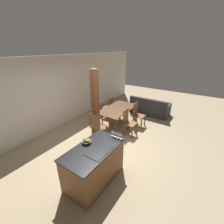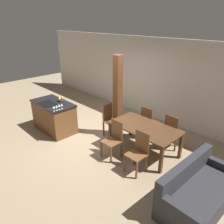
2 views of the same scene
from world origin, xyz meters
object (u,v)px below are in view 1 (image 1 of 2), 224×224
at_px(wine_glass_near, 121,135).
at_px(timber_post, 95,105).
at_px(fruit_bowl, 86,141).
at_px(dining_chair_far_left, 98,113).
at_px(dining_chair_far_right, 109,107).
at_px(wine_glass_far, 115,133).
at_px(dining_table, 118,110).
at_px(kitchen_island, 94,164).
at_px(wine_glass_end, 112,132).
at_px(couch, 150,108).
at_px(wine_glass_middle, 118,134).
at_px(dining_chair_near_left, 128,122).
at_px(dining_chair_head_end, 98,126).
at_px(dining_chair_near_right, 138,114).

height_order(wine_glass_near, timber_post, timber_post).
height_order(fruit_bowl, wine_glass_near, wine_glass_near).
xyz_separation_m(fruit_bowl, dining_chair_far_left, (2.22, 1.47, -0.47)).
distance_m(fruit_bowl, dining_chair_far_right, 3.39).
height_order(wine_glass_far, dining_table, wine_glass_far).
xyz_separation_m(kitchen_island, dining_chair_far_right, (3.09, 1.73, 0.04)).
height_order(kitchen_island, wine_glass_end, wine_glass_end).
bearing_deg(dining_table, couch, -20.61).
xyz_separation_m(wine_glass_middle, timber_post, (0.91, 1.44, 0.14)).
bearing_deg(wine_glass_middle, dining_chair_near_left, 18.95).
xyz_separation_m(wine_glass_middle, dining_chair_head_end, (0.78, 1.27, -0.54)).
xyz_separation_m(dining_chair_near_right, couch, (1.43, 0.02, -0.22)).
xyz_separation_m(kitchen_island, wine_glass_middle, (0.65, -0.24, 0.58)).
bearing_deg(timber_post, dining_chair_near_right, -29.82).
relative_size(wine_glass_end, dining_chair_near_left, 0.17).
bearing_deg(fruit_bowl, wine_glass_far, -36.00).
bearing_deg(dining_chair_head_end, dining_chair_near_left, -129.17).
bearing_deg(wine_glass_far, dining_chair_far_right, 37.75).
xyz_separation_m(dining_table, dining_chair_near_right, (0.40, -0.70, -0.14)).
distance_m(dining_chair_near_left, timber_post, 1.33).
height_order(dining_table, dining_chair_near_left, dining_chair_near_left).
distance_m(fruit_bowl, wine_glass_middle, 0.77).
distance_m(wine_glass_end, dining_chair_near_left, 1.78).
xyz_separation_m(dining_table, dining_chair_near_left, (-0.40, -0.70, -0.14)).
distance_m(dining_chair_head_end, timber_post, 0.72).
xyz_separation_m(wine_glass_far, dining_chair_far_right, (2.44, 1.89, -0.54)).
bearing_deg(dining_chair_far_right, dining_chair_head_end, 22.99).
relative_size(wine_glass_middle, dining_chair_far_right, 0.17).
bearing_deg(wine_glass_end, wine_glass_middle, -90.00).
relative_size(wine_glass_middle, dining_chair_head_end, 0.17).
relative_size(kitchen_island, dining_chair_near_right, 1.51).
relative_size(dining_chair_far_right, couch, 0.53).
bearing_deg(dining_chair_near_left, dining_chair_far_left, 90.00).
xyz_separation_m(wine_glass_end, dining_chair_head_end, (0.78, 1.10, -0.54)).
distance_m(wine_glass_middle, dining_chair_far_left, 2.62).
distance_m(wine_glass_middle, dining_chair_near_left, 1.82).
bearing_deg(dining_chair_near_left, fruit_bowl, -178.34).
bearing_deg(kitchen_island, wine_glass_far, -13.84).
relative_size(fruit_bowl, dining_chair_near_right, 0.23).
relative_size(dining_chair_head_end, timber_post, 0.40).
relative_size(dining_chair_near_left, timber_post, 0.40).
relative_size(dining_chair_far_left, timber_post, 0.40).
relative_size(dining_chair_near_left, dining_chair_far_left, 1.00).
bearing_deg(dining_chair_near_left, couch, 0.46).
bearing_deg(dining_chair_near_right, dining_chair_far_right, 90.00).
distance_m(kitchen_island, dining_table, 2.88).
bearing_deg(couch, dining_chair_far_left, 59.07).
bearing_deg(dining_chair_far_left, dining_chair_head_end, 39.17).
bearing_deg(dining_chair_far_right, kitchen_island, 29.27).
xyz_separation_m(dining_chair_far_right, timber_post, (-1.53, -0.53, 0.68)).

